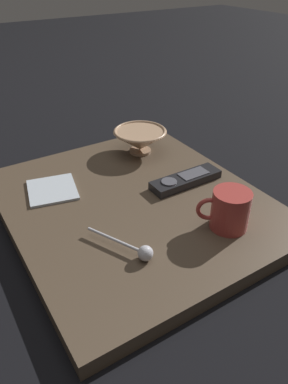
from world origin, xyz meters
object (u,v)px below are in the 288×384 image
object	(u,v)px
coffee_mug	(229,210)
teaspoon	(141,251)
folded_napkin	(52,190)
cereal_bowl	(140,140)
tv_remote_near	(186,180)

from	to	relation	value
coffee_mug	teaspoon	size ratio (longest dim) A/B	0.73
folded_napkin	coffee_mug	bearing A→B (deg)	-141.21
coffee_mug	folded_napkin	xyz separation A→B (m)	(0.32, 0.26, -0.04)
teaspoon	cereal_bowl	bearing A→B (deg)	-31.57
coffee_mug	tv_remote_near	distance (m)	0.19
tv_remote_near	coffee_mug	bearing A→B (deg)	170.33
coffee_mug	cereal_bowl	bearing A→B (deg)	-3.77
tv_remote_near	folded_napkin	world-z (taller)	tv_remote_near
coffee_mug	tv_remote_near	xyz separation A→B (m)	(0.18, -0.03, -0.03)
teaspoon	tv_remote_near	world-z (taller)	teaspoon
teaspoon	tv_remote_near	bearing A→B (deg)	-54.80
coffee_mug	teaspoon	bearing A→B (deg)	85.03
folded_napkin	cereal_bowl	bearing A→B (deg)	-77.77
cereal_bowl	coffee_mug	size ratio (longest dim) A/B	1.48
coffee_mug	teaspoon	world-z (taller)	coffee_mug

